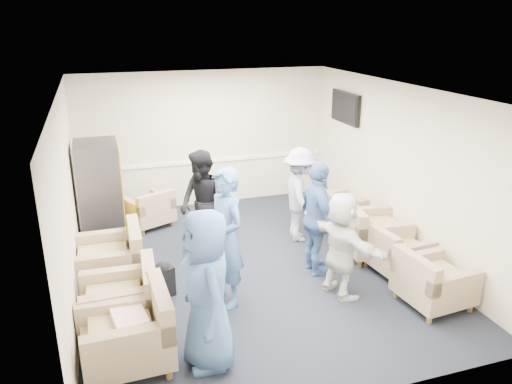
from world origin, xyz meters
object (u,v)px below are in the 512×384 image
object	(u,v)px
armchair_corner	(150,211)
person_back_right	(300,195)
person_mid_right	(317,219)
person_mid_left	(225,238)
armchair_right_midnear	(395,253)
armchair_right_midfar	(370,234)
armchair_left_mid	(125,305)
person_front_right	(342,245)
person_front_left	(207,290)
person_back_left	(203,204)
armchair_right_near	(431,283)
armchair_right_far	(336,210)
armchair_left_near	(133,334)
vending_machine	(100,192)
armchair_left_far	(113,262)

from	to	relation	value
armchair_corner	person_back_right	bearing A→B (deg)	126.96
person_mid_right	person_mid_left	bearing A→B (deg)	107.01
armchair_right_midnear	armchair_right_midfar	size ratio (longest dim) A/B	0.83
armchair_left_mid	person_front_right	xyz separation A→B (m)	(2.88, -0.01, 0.39)
person_front_left	person_back_left	xyz separation A→B (m)	(0.53, 2.67, -0.05)
armchair_right_near	person_back_right	size ratio (longest dim) A/B	0.55
person_mid_left	person_back_left	size ratio (longest dim) A/B	1.10
person_front_left	person_mid_left	size ratio (longest dim) A/B	0.96
armchair_right_midfar	person_back_right	world-z (taller)	person_back_right
armchair_right_far	person_mid_left	bearing A→B (deg)	119.21
armchair_left_near	armchair_corner	xyz separation A→B (m)	(0.63, 3.86, -0.07)
armchair_corner	person_mid_left	xyz separation A→B (m)	(0.67, -2.95, 0.64)
armchair_right_midfar	armchair_right_midnear	bearing A→B (deg)	-167.51
person_front_left	vending_machine	bearing A→B (deg)	-168.38
armchair_right_far	armchair_left_far	bearing A→B (deg)	97.19
armchair_right_midnear	person_front_right	world-z (taller)	person_front_right
person_front_left	armchair_corner	bearing A→B (deg)	179.11
armchair_left_mid	armchair_right_near	xyz separation A→B (m)	(3.89, -0.65, -0.03)
person_back_right	person_mid_right	size ratio (longest dim) A/B	0.94
person_front_left	person_front_right	bearing A→B (deg)	109.89
person_mid_right	person_front_right	xyz separation A→B (m)	(0.05, -0.69, -0.11)
person_front_left	person_mid_right	distance (m)	2.53
armchair_corner	person_back_left	size ratio (longest dim) A/B	0.57
person_front_left	armchair_right_near	bearing A→B (deg)	91.33
armchair_left_near	person_back_left	bearing A→B (deg)	149.98
person_mid_left	armchair_right_near	bearing A→B (deg)	52.32
armchair_right_midfar	person_back_right	bearing A→B (deg)	49.50
person_mid_left	person_back_left	distance (m)	1.52
armchair_right_midnear	person_mid_left	distance (m)	2.69
armchair_right_far	person_front_right	bearing A→B (deg)	147.06
armchair_right_far	armchair_corner	distance (m)	3.43
armchair_left_near	armchair_left_mid	distance (m)	0.64
armchair_right_midnear	person_front_right	distance (m)	1.20
armchair_right_far	vending_machine	world-z (taller)	vending_machine
armchair_right_midnear	armchair_right_far	world-z (taller)	armchair_right_midnear
armchair_right_near	person_mid_left	world-z (taller)	person_mid_left
person_front_left	armchair_left_mid	bearing A→B (deg)	-139.88
armchair_left_far	vending_machine	xyz separation A→B (m)	(-0.07, 1.69, 0.49)
armchair_left_mid	armchair_left_far	bearing A→B (deg)	-172.99
armchair_corner	person_back_right	xyz separation A→B (m)	(2.39, -1.36, 0.51)
armchair_right_far	person_mid_right	world-z (taller)	person_mid_right
person_back_left	armchair_left_near	bearing A→B (deg)	-49.58
armchair_left_far	vending_machine	distance (m)	1.76
armchair_left_far	armchair_right_near	bearing A→B (deg)	66.57
armchair_right_far	person_back_left	size ratio (longest dim) A/B	0.49
armchair_right_far	person_back_left	distance (m)	2.68
armchair_right_far	person_front_left	distance (m)	4.43
armchair_right_midnear	person_back_right	distance (m)	1.86
person_mid_left	vending_machine	bearing A→B (deg)	-167.78
armchair_right_midnear	armchair_right_far	bearing A→B (deg)	-5.01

